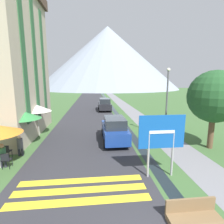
{
  "coord_description": "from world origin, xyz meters",
  "views": [
    {
      "loc": [
        -1.91,
        -2.75,
        4.45
      ],
      "look_at": [
        -0.54,
        10.0,
        2.13
      ],
      "focal_mm": 28.0,
      "sensor_mm": 36.0,
      "label": 1
    }
  ],
  "objects_px": {
    "parked_car_far": "(105,104)",
    "streetlamp": "(167,97)",
    "cafe_chair_far_right": "(28,135)",
    "parked_car_near": "(115,129)",
    "person_seated_near": "(3,154)",
    "cafe_chair_nearest": "(6,159)",
    "person_seated_far": "(20,144)",
    "road_sign": "(162,136)",
    "cafe_umbrella_rear_white": "(37,108)",
    "tree_by_path": "(215,97)",
    "cafe_chair_near_left": "(6,151)",
    "footbridge": "(199,222)",
    "cafe_umbrella_middle_green": "(23,115)"
  },
  "relations": [
    {
      "from": "cafe_chair_nearest",
      "to": "person_seated_near",
      "type": "height_order",
      "value": "person_seated_near"
    },
    {
      "from": "road_sign",
      "to": "cafe_umbrella_rear_white",
      "type": "distance_m",
      "value": 10.16
    },
    {
      "from": "person_seated_near",
      "to": "person_seated_far",
      "type": "relative_size",
      "value": 0.99
    },
    {
      "from": "cafe_chair_nearest",
      "to": "person_seated_far",
      "type": "height_order",
      "value": "person_seated_far"
    },
    {
      "from": "cafe_chair_near_left",
      "to": "person_seated_far",
      "type": "xyz_separation_m",
      "value": [
        0.6,
        0.43,
        0.2
      ]
    },
    {
      "from": "cafe_chair_nearest",
      "to": "person_seated_far",
      "type": "relative_size",
      "value": 0.66
    },
    {
      "from": "cafe_chair_nearest",
      "to": "person_seated_far",
      "type": "distance_m",
      "value": 1.6
    },
    {
      "from": "parked_car_near",
      "to": "person_seated_near",
      "type": "bearing_deg",
      "value": -151.91
    },
    {
      "from": "road_sign",
      "to": "parked_car_near",
      "type": "relative_size",
      "value": 0.7
    },
    {
      "from": "cafe_umbrella_middle_green",
      "to": "parked_car_near",
      "type": "bearing_deg",
      "value": 3.64
    },
    {
      "from": "streetlamp",
      "to": "cafe_umbrella_rear_white",
      "type": "bearing_deg",
      "value": 172.57
    },
    {
      "from": "road_sign",
      "to": "cafe_chair_nearest",
      "type": "distance_m",
      "value": 7.8
    },
    {
      "from": "cafe_umbrella_middle_green",
      "to": "cafe_umbrella_rear_white",
      "type": "bearing_deg",
      "value": 84.35
    },
    {
      "from": "streetlamp",
      "to": "tree_by_path",
      "type": "distance_m",
      "value": 3.27
    },
    {
      "from": "cafe_umbrella_rear_white",
      "to": "person_seated_far",
      "type": "relative_size",
      "value": 1.98
    },
    {
      "from": "road_sign",
      "to": "footbridge",
      "type": "distance_m",
      "value": 3.47
    },
    {
      "from": "person_seated_near",
      "to": "footbridge",
      "type": "bearing_deg",
      "value": -31.06
    },
    {
      "from": "tree_by_path",
      "to": "cafe_umbrella_rear_white",
      "type": "bearing_deg",
      "value": 162.37
    },
    {
      "from": "person_seated_far",
      "to": "streetlamp",
      "type": "relative_size",
      "value": 0.24
    },
    {
      "from": "parked_car_near",
      "to": "footbridge",
      "type": "bearing_deg",
      "value": -78.71
    },
    {
      "from": "footbridge",
      "to": "tree_by_path",
      "type": "bearing_deg",
      "value": 52.84
    },
    {
      "from": "parked_car_near",
      "to": "cafe_chair_nearest",
      "type": "height_order",
      "value": "parked_car_near"
    },
    {
      "from": "tree_by_path",
      "to": "road_sign",
      "type": "bearing_deg",
      "value": -146.9
    },
    {
      "from": "cafe_umbrella_middle_green",
      "to": "tree_by_path",
      "type": "distance_m",
      "value": 12.5
    },
    {
      "from": "parked_car_near",
      "to": "cafe_chair_near_left",
      "type": "bearing_deg",
      "value": -160.17
    },
    {
      "from": "road_sign",
      "to": "cafe_umbrella_rear_white",
      "type": "bearing_deg",
      "value": 137.39
    },
    {
      "from": "cafe_umbrella_rear_white",
      "to": "streetlamp",
      "type": "height_order",
      "value": "streetlamp"
    },
    {
      "from": "cafe_chair_far_right",
      "to": "streetlamp",
      "type": "relative_size",
      "value": 0.16
    },
    {
      "from": "road_sign",
      "to": "parked_car_far",
      "type": "height_order",
      "value": "road_sign"
    },
    {
      "from": "footbridge",
      "to": "cafe_umbrella_middle_green",
      "type": "xyz_separation_m",
      "value": [
        -7.76,
        7.62,
        1.96
      ]
    },
    {
      "from": "cafe_umbrella_middle_green",
      "to": "streetlamp",
      "type": "xyz_separation_m",
      "value": [
        10.29,
        0.95,
        0.99
      ]
    },
    {
      "from": "cafe_chair_near_left",
      "to": "streetlamp",
      "type": "distance_m",
      "value": 11.33
    },
    {
      "from": "parked_car_near",
      "to": "streetlamp",
      "type": "distance_m",
      "value": 4.74
    },
    {
      "from": "streetlamp",
      "to": "tree_by_path",
      "type": "xyz_separation_m",
      "value": [
        2.05,
        -2.54,
        0.25
      ]
    },
    {
      "from": "person_seated_near",
      "to": "cafe_chair_near_left",
      "type": "bearing_deg",
      "value": 106.35
    },
    {
      "from": "cafe_umbrella_rear_white",
      "to": "tree_by_path",
      "type": "relative_size",
      "value": 0.5
    },
    {
      "from": "cafe_umbrella_rear_white",
      "to": "cafe_umbrella_middle_green",
      "type": "bearing_deg",
      "value": -95.65
    },
    {
      "from": "cafe_chair_near_left",
      "to": "streetlamp",
      "type": "bearing_deg",
      "value": 29.78
    },
    {
      "from": "parked_car_far",
      "to": "cafe_chair_near_left",
      "type": "distance_m",
      "value": 17.36
    },
    {
      "from": "parked_car_near",
      "to": "cafe_chair_near_left",
      "type": "xyz_separation_m",
      "value": [
        -6.49,
        -2.34,
        -0.4
      ]
    },
    {
      "from": "cafe_chair_nearest",
      "to": "person_seated_far",
      "type": "bearing_deg",
      "value": 73.09
    },
    {
      "from": "cafe_chair_far_right",
      "to": "streetlamp",
      "type": "height_order",
      "value": "streetlamp"
    },
    {
      "from": "road_sign",
      "to": "streetlamp",
      "type": "xyz_separation_m",
      "value": [
        2.59,
        5.56,
        1.23
      ]
    },
    {
      "from": "cafe_chair_nearest",
      "to": "person_seated_far",
      "type": "xyz_separation_m",
      "value": [
        0.08,
        1.58,
        0.2
      ]
    },
    {
      "from": "parked_car_far",
      "to": "streetlamp",
      "type": "xyz_separation_m",
      "value": [
        3.96,
        -13.13,
        2.26
      ]
    },
    {
      "from": "person_seated_near",
      "to": "streetlamp",
      "type": "xyz_separation_m",
      "value": [
        10.34,
        3.87,
        2.47
      ]
    },
    {
      "from": "streetlamp",
      "to": "cafe_chair_far_right",
      "type": "bearing_deg",
      "value": 179.99
    },
    {
      "from": "person_seated_far",
      "to": "streetlamp",
      "type": "distance_m",
      "value": 10.62
    },
    {
      "from": "cafe_chair_far_right",
      "to": "cafe_umbrella_rear_white",
      "type": "distance_m",
      "value": 2.24
    },
    {
      "from": "parked_car_far",
      "to": "person_seated_near",
      "type": "height_order",
      "value": "parked_car_far"
    }
  ]
}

